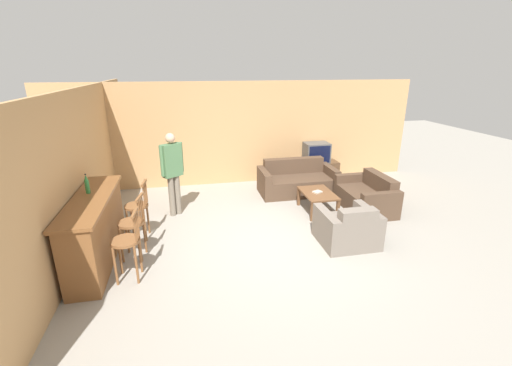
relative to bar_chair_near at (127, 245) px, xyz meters
The scene contains 16 objects.
ground_plane 2.39m from the bar_chair_near, 13.32° to the left, with size 24.00×24.00×0.00m, color gray.
wall_back 4.69m from the bar_chair_near, 60.73° to the left, with size 9.40×0.08×2.60m.
wall_left 2.13m from the bar_chair_near, 116.59° to the left, with size 0.08×8.50×2.60m.
bar_counter 0.84m from the bar_chair_near, 131.57° to the left, with size 0.55×2.19×1.07m.
bar_chair_near is the anchor object (origin of this frame).
bar_chair_mid 0.60m from the bar_chair_near, 90.02° to the left, with size 0.47×0.47×1.06m.
bar_chair_far 1.29m from the bar_chair_near, 90.00° to the left, with size 0.45×0.45×1.06m.
couch_far 4.58m from the bar_chair_near, 40.03° to the left, with size 1.82×0.92×0.78m.
armchair_near 3.59m from the bar_chair_near, ahead, with size 0.94×0.88×0.77m.
loveseat_right 4.96m from the bar_chair_near, 19.64° to the left, with size 0.85×1.41×0.76m.
coffee_table 3.96m from the bar_chair_near, 25.84° to the left, with size 0.63×0.92×0.43m.
tv_unit 5.69m from the bar_chair_near, 41.01° to the left, with size 1.19×0.47×0.51m.
tv 5.68m from the bar_chair_near, 40.99° to the left, with size 0.64×0.47×0.52m.
bottle 1.25m from the bar_chair_near, 126.69° to the left, with size 0.07×0.07×0.32m.
book_on_table 3.95m from the bar_chair_near, 25.94° to the left, with size 0.23×0.20×0.03m.
person_by_window 2.32m from the bar_chair_near, 74.30° to the left, with size 0.44×0.35×1.72m.
Camera 1 is at (-1.35, -5.12, 2.96)m, focal length 24.00 mm.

